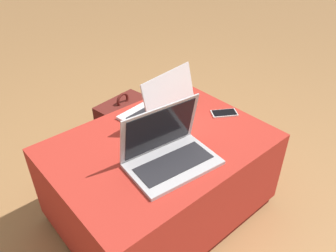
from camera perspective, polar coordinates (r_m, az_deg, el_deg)
The scene contains 6 objects.
ground_plane at distance 1.85m, azimuth -1.16°, elevation -14.30°, with size 14.00×14.00×0.00m, color #9E7042.
ottoman at distance 1.68m, azimuth -1.25°, elevation -9.02°, with size 1.02×0.74×0.46m.
laptop_near at distance 1.39m, azimuth 0.09°, elevation -4.49°, with size 0.40×0.28×0.25m.
laptop_far at distance 1.68m, azimuth -1.24°, elevation 3.18°, with size 0.37×0.30×0.26m.
cell_phone at distance 1.76m, azimuth 9.76°, elevation 2.22°, with size 0.15×0.13×0.01m.
backpack at distance 2.10m, azimuth -7.65°, elevation -0.75°, with size 0.34×0.29×0.46m.
Camera 1 is at (-0.78, -0.94, 1.38)m, focal length 35.00 mm.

